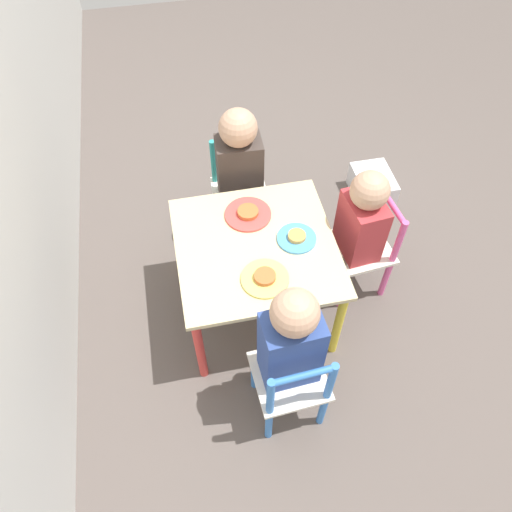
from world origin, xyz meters
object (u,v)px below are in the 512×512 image
object	(u,v)px
child_left	(289,344)
storage_bin	(372,185)
plate_right	(248,214)
chair_blue	(291,383)
child_right	(240,170)
chair_teal	(239,192)
chair_pink	(364,248)
kids_table	(256,255)
plate_left	(265,278)
child_front	(357,226)
plate_front	(297,238)

from	to	relation	value
child_left	storage_bin	distance (m)	1.30
child_left	plate_right	xyz separation A→B (m)	(0.60, 0.03, 0.01)
chair_blue	child_right	distance (m)	0.96
chair_blue	chair_teal	bearing A→B (deg)	-92.80
chair_blue	plate_right	xyz separation A→B (m)	(0.66, 0.03, 0.21)
chair_pink	child_left	size ratio (longest dim) A/B	0.67
chair_teal	storage_bin	xyz separation A→B (m)	(0.08, -0.74, -0.17)
kids_table	chair_teal	bearing A→B (deg)	-2.24
plate_left	storage_bin	world-z (taller)	plate_left
child_right	plate_right	bearing A→B (deg)	-91.33
child_left	plate_left	bearing A→B (deg)	-88.00
chair_blue	child_right	world-z (taller)	child_right
chair_teal	chair_pink	world-z (taller)	same
chair_blue	plate_left	xyz separation A→B (m)	(0.33, 0.03, 0.21)
child_front	chair_pink	bearing A→B (deg)	90.00
chair_teal	plate_right	world-z (taller)	chair_teal
plate_left	plate_right	bearing A→B (deg)	-0.00
plate_right	plate_left	xyz separation A→B (m)	(-0.33, 0.00, 0.00)
chair_blue	storage_bin	world-z (taller)	chair_blue
chair_blue	storage_bin	distance (m)	1.31
plate_front	kids_table	bearing A→B (deg)	90.00
chair_teal	chair_blue	size ratio (longest dim) A/B	1.00
child_right	storage_bin	size ratio (longest dim) A/B	2.98
child_left	plate_right	world-z (taller)	child_left
kids_table	plate_front	bearing A→B (deg)	-90.00
storage_bin	plate_right	bearing A→B (deg)	118.45
child_left	plate_left	distance (m)	0.28
plate_left	chair_blue	bearing A→B (deg)	-175.00
plate_front	storage_bin	size ratio (longest dim) A/B	0.63
chair_blue	child_front	world-z (taller)	child_front
chair_teal	plate_front	world-z (taller)	chair_teal
chair_pink	plate_left	xyz separation A→B (m)	(-0.21, 0.50, 0.21)
child_right	storage_bin	xyz separation A→B (m)	(0.14, -0.74, -0.37)
child_right	plate_right	world-z (taller)	child_right
plate_right	child_front	bearing A→B (deg)	-105.51
chair_teal	storage_bin	world-z (taller)	chair_teal
chair_blue	storage_bin	xyz separation A→B (m)	(1.07, -0.73, -0.17)
child_front	storage_bin	size ratio (longest dim) A/B	2.77
child_right	child_left	xyz separation A→B (m)	(-0.88, -0.01, -0.00)
child_right	child_front	distance (m)	0.58
chair_blue	plate_left	size ratio (longest dim) A/B	2.79
plate_front	plate_left	bearing A→B (deg)	135.00
plate_right	storage_bin	bearing A→B (deg)	-61.55
chair_pink	child_left	world-z (taller)	child_left
plate_front	chair_teal	bearing A→B (deg)	16.15
child_front	storage_bin	xyz separation A→B (m)	(0.53, -0.32, -0.34)
kids_table	storage_bin	distance (m)	1.00
chair_pink	child_right	world-z (taller)	child_right
child_left	child_front	world-z (taller)	child_left
chair_teal	plate_right	xyz separation A→B (m)	(-0.34, 0.02, 0.21)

